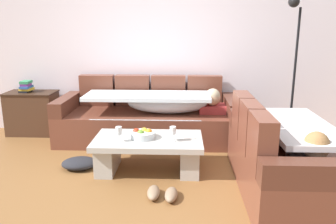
{
  "coord_description": "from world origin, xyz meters",
  "views": [
    {
      "loc": [
        0.48,
        -2.99,
        1.59
      ],
      "look_at": [
        0.31,
        1.08,
        0.55
      ],
      "focal_mm": 36.21,
      "sensor_mm": 36.0,
      "label": 1
    }
  ],
  "objects_px": {
    "side_cabinet": "(33,113)",
    "crumpled_garment": "(79,163)",
    "fruit_bowl": "(143,134)",
    "floor_lamp": "(292,63)",
    "couch_along_wall": "(152,118)",
    "couch_near_window": "(286,158)",
    "wine_glass_near_left": "(119,131)",
    "book_stack_on_cabinet": "(26,87)",
    "open_magazine": "(181,136)",
    "pair_of_shoes": "(162,194)",
    "coffee_table": "(148,150)",
    "wine_glass_near_right": "(173,131)"
  },
  "relations": [
    {
      "from": "wine_glass_near_left",
      "to": "crumpled_garment",
      "type": "relative_size",
      "value": 0.42
    },
    {
      "from": "open_magazine",
      "to": "wine_glass_near_right",
      "type": "bearing_deg",
      "value": -132.66
    },
    {
      "from": "wine_glass_near_right",
      "to": "book_stack_on_cabinet",
      "type": "xyz_separation_m",
      "value": [
        -2.21,
        1.38,
        0.22
      ]
    },
    {
      "from": "fruit_bowl",
      "to": "open_magazine",
      "type": "relative_size",
      "value": 1.0
    },
    {
      "from": "crumpled_garment",
      "to": "side_cabinet",
      "type": "bearing_deg",
      "value": 130.26
    },
    {
      "from": "fruit_bowl",
      "to": "open_magazine",
      "type": "bearing_deg",
      "value": 6.9
    },
    {
      "from": "coffee_table",
      "to": "crumpled_garment",
      "type": "relative_size",
      "value": 3.0
    },
    {
      "from": "wine_glass_near_right",
      "to": "open_magazine",
      "type": "bearing_deg",
      "value": 60.76
    },
    {
      "from": "couch_along_wall",
      "to": "wine_glass_near_left",
      "type": "relative_size",
      "value": 15.07
    },
    {
      "from": "couch_along_wall",
      "to": "wine_glass_near_left",
      "type": "height_order",
      "value": "couch_along_wall"
    },
    {
      "from": "wine_glass_near_left",
      "to": "pair_of_shoes",
      "type": "bearing_deg",
      "value": -46.25
    },
    {
      "from": "side_cabinet",
      "to": "crumpled_garment",
      "type": "bearing_deg",
      "value": -49.74
    },
    {
      "from": "fruit_bowl",
      "to": "side_cabinet",
      "type": "distance_m",
      "value": 2.21
    },
    {
      "from": "floor_lamp",
      "to": "fruit_bowl",
      "type": "bearing_deg",
      "value": -153.43
    },
    {
      "from": "couch_near_window",
      "to": "book_stack_on_cabinet",
      "type": "xyz_separation_m",
      "value": [
        -3.32,
        1.7,
        0.39
      ]
    },
    {
      "from": "book_stack_on_cabinet",
      "to": "pair_of_shoes",
      "type": "distance_m",
      "value": 2.95
    },
    {
      "from": "side_cabinet",
      "to": "pair_of_shoes",
      "type": "xyz_separation_m",
      "value": [
        2.06,
        -1.93,
        -0.28
      ]
    },
    {
      "from": "wine_glass_near_left",
      "to": "side_cabinet",
      "type": "xyz_separation_m",
      "value": [
        -1.57,
        1.41,
        -0.17
      ]
    },
    {
      "from": "couch_along_wall",
      "to": "wine_glass_near_left",
      "type": "bearing_deg",
      "value": -101.79
    },
    {
      "from": "couch_along_wall",
      "to": "couch_near_window",
      "type": "distance_m",
      "value": 2.07
    },
    {
      "from": "couch_along_wall",
      "to": "wine_glass_near_right",
      "type": "distance_m",
      "value": 1.21
    },
    {
      "from": "coffee_table",
      "to": "wine_glass_near_right",
      "type": "height_order",
      "value": "wine_glass_near_right"
    },
    {
      "from": "couch_along_wall",
      "to": "wine_glass_near_right",
      "type": "bearing_deg",
      "value": -73.99
    },
    {
      "from": "book_stack_on_cabinet",
      "to": "wine_glass_near_left",
      "type": "bearing_deg",
      "value": -40.91
    },
    {
      "from": "wine_glass_near_left",
      "to": "wine_glass_near_right",
      "type": "xyz_separation_m",
      "value": [
        0.58,
        0.03,
        0.0
      ]
    },
    {
      "from": "floor_lamp",
      "to": "crumpled_garment",
      "type": "relative_size",
      "value": 4.88
    },
    {
      "from": "couch_along_wall",
      "to": "coffee_table",
      "type": "bearing_deg",
      "value": -87.05
    },
    {
      "from": "book_stack_on_cabinet",
      "to": "floor_lamp",
      "type": "xyz_separation_m",
      "value": [
        3.74,
        -0.33,
        0.4
      ]
    },
    {
      "from": "side_cabinet",
      "to": "crumpled_garment",
      "type": "xyz_separation_m",
      "value": [
        1.07,
        -1.27,
        -0.26
      ]
    },
    {
      "from": "wine_glass_near_right",
      "to": "floor_lamp",
      "type": "relative_size",
      "value": 0.09
    },
    {
      "from": "couch_near_window",
      "to": "wine_glass_near_right",
      "type": "xyz_separation_m",
      "value": [
        -1.11,
        0.32,
        0.16
      ]
    },
    {
      "from": "coffee_table",
      "to": "open_magazine",
      "type": "distance_m",
      "value": 0.4
    },
    {
      "from": "pair_of_shoes",
      "to": "crumpled_garment",
      "type": "height_order",
      "value": "crumpled_garment"
    },
    {
      "from": "fruit_bowl",
      "to": "floor_lamp",
      "type": "distance_m",
      "value": 2.21
    },
    {
      "from": "couch_along_wall",
      "to": "crumpled_garment",
      "type": "height_order",
      "value": "couch_along_wall"
    },
    {
      "from": "fruit_bowl",
      "to": "floor_lamp",
      "type": "bearing_deg",
      "value": 26.57
    },
    {
      "from": "book_stack_on_cabinet",
      "to": "floor_lamp",
      "type": "distance_m",
      "value": 3.78
    },
    {
      "from": "couch_along_wall",
      "to": "coffee_table",
      "type": "relative_size",
      "value": 2.09
    },
    {
      "from": "side_cabinet",
      "to": "book_stack_on_cabinet",
      "type": "relative_size",
      "value": 3.4
    },
    {
      "from": "couch_along_wall",
      "to": "crumpled_garment",
      "type": "distance_m",
      "value": 1.31
    },
    {
      "from": "couch_along_wall",
      "to": "open_magazine",
      "type": "relative_size",
      "value": 8.94
    },
    {
      "from": "wine_glass_near_left",
      "to": "wine_glass_near_right",
      "type": "relative_size",
      "value": 1.0
    },
    {
      "from": "couch_near_window",
      "to": "wine_glass_near_left",
      "type": "height_order",
      "value": "couch_near_window"
    },
    {
      "from": "pair_of_shoes",
      "to": "open_magazine",
      "type": "bearing_deg",
      "value": 76.21
    },
    {
      "from": "side_cabinet",
      "to": "fruit_bowl",
      "type": "bearing_deg",
      "value": -35.07
    },
    {
      "from": "wine_glass_near_left",
      "to": "wine_glass_near_right",
      "type": "bearing_deg",
      "value": 2.97
    },
    {
      "from": "coffee_table",
      "to": "pair_of_shoes",
      "type": "xyz_separation_m",
      "value": [
        0.19,
        -0.64,
        -0.19
      ]
    },
    {
      "from": "coffee_table",
      "to": "open_magazine",
      "type": "xyz_separation_m",
      "value": [
        0.37,
        0.07,
        0.15
      ]
    },
    {
      "from": "pair_of_shoes",
      "to": "couch_near_window",
      "type": "bearing_deg",
      "value": 10.7
    },
    {
      "from": "open_magazine",
      "to": "crumpled_garment",
      "type": "height_order",
      "value": "open_magazine"
    }
  ]
}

